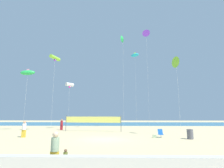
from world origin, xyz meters
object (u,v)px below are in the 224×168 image
at_px(kite_violet_delta, 146,34).
at_px(beachgoer_white_shirt, 24,128).
at_px(kite_green_delta, 123,39).
at_px(trash_barrel, 190,134).
at_px(kite_white_tube, 70,85).
at_px(mother_figure, 55,148).
at_px(toddler_figure, 65,158).
at_px(kite_cyan_inflatable, 135,55).
at_px(beachgoer_maroon_shirt, 62,124).
at_px(volleyball_net, 93,120).
at_px(folding_beach_chair, 161,133).
at_px(kite_lime_delta, 176,62).
at_px(kite_green_inflatable, 28,73).
at_px(beach_handbag, 155,136).
at_px(kite_lime_tube, 55,58).

bearing_deg(kite_violet_delta, beachgoer_white_shirt, -144.10).
height_order(beachgoer_white_shirt, kite_green_delta, kite_green_delta).
xyz_separation_m(trash_barrel, kite_white_tube, (-16.06, 12.51, 7.35)).
relative_size(mother_figure, toddler_figure, 1.92).
bearing_deg(kite_cyan_inflatable, beachgoer_maroon_shirt, -154.12).
xyz_separation_m(beachgoer_maroon_shirt, trash_barrel, (16.59, -10.66, -0.45)).
bearing_deg(kite_cyan_inflatable, toddler_figure, -103.18).
bearing_deg(volleyball_net, folding_beach_chair, -39.39).
relative_size(beachgoer_white_shirt, kite_lime_delta, 0.19).
bearing_deg(beachgoer_white_shirt, folding_beach_chair, 129.77).
height_order(volleyball_net, kite_cyan_inflatable, kite_cyan_inflatable).
height_order(toddler_figure, kite_green_inflatable, kite_green_inflatable).
bearing_deg(kite_lime_delta, kite_violet_delta, 99.80).
relative_size(trash_barrel, kite_white_tube, 0.12).
height_order(trash_barrel, volleyball_net, volleyball_net).
distance_m(beachgoer_white_shirt, kite_cyan_inflatable, 25.58).
height_order(beachgoer_maroon_shirt, kite_white_tube, kite_white_tube).
relative_size(beach_handbag, kite_green_delta, 0.02).
bearing_deg(beach_handbag, kite_cyan_inflatable, 90.46).
relative_size(beachgoer_maroon_shirt, kite_cyan_inflatable, 0.11).
relative_size(kite_lime_tube, kite_green_inflatable, 1.16).
xyz_separation_m(kite_cyan_inflatable, kite_lime_tube, (-13.40, -10.12, -3.91)).
distance_m(kite_green_inflatable, kite_lime_delta, 22.63).
bearing_deg(kite_lime_tube, volleyball_net, 13.66).
xyz_separation_m(kite_violet_delta, kite_green_inflatable, (-20.06, -4.04, -8.49)).
bearing_deg(beachgoer_white_shirt, mother_figure, 71.82).
relative_size(beachgoer_maroon_shirt, kite_green_inflatable, 0.18).
bearing_deg(beachgoer_maroon_shirt, kite_violet_delta, -111.49).
xyz_separation_m(folding_beach_chair, kite_lime_tube, (-14.28, 5.52, 10.59)).
bearing_deg(beach_handbag, trash_barrel, -16.38).
distance_m(beachgoer_white_shirt, folding_beach_chair, 15.10).
xyz_separation_m(kite_cyan_inflatable, kite_green_inflatable, (-18.31, -8.51, -5.79)).
bearing_deg(kite_lime_delta, kite_white_tube, 147.76).
relative_size(volleyball_net, kite_green_inflatable, 0.88).
relative_size(mother_figure, kite_cyan_inflatable, 0.11).
bearing_deg(kite_lime_delta, volleyball_net, 152.07).
relative_size(mother_figure, kite_lime_tube, 0.15).
bearing_deg(kite_lime_tube, beach_handbag, -23.44).
bearing_deg(folding_beach_chair, kite_cyan_inflatable, 86.10).
relative_size(beach_handbag, kite_violet_delta, 0.02).
bearing_deg(kite_cyan_inflatable, folding_beach_chair, -86.80).
xyz_separation_m(beachgoer_maroon_shirt, kite_cyan_inflatable, (13.05, 6.33, 14.02)).
relative_size(trash_barrel, kite_violet_delta, 0.05).
height_order(kite_green_delta, kite_cyan_inflatable, kite_green_delta).
bearing_deg(toddler_figure, beach_handbag, 68.80).
height_order(trash_barrel, kite_cyan_inflatable, kite_cyan_inflatable).
height_order(mother_figure, folding_beach_chair, mother_figure).
bearing_deg(trash_barrel, beachgoer_maroon_shirt, 147.29).
distance_m(kite_green_delta, kite_lime_delta, 12.84).
relative_size(toddler_figure, kite_green_inflatable, 0.09).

